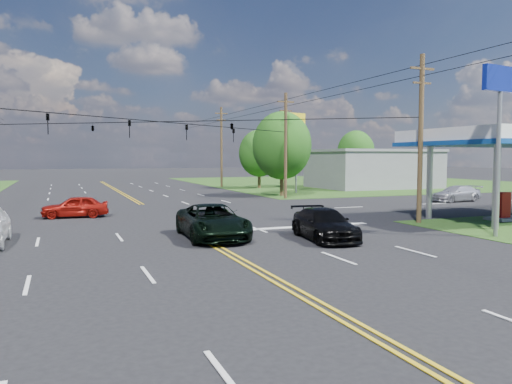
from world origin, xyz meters
name	(u,v)px	position (x,y,z in m)	size (l,w,h in m)	color
ground	(161,216)	(0.00, 12.00, 0.00)	(280.00, 280.00, 0.00)	black
grass_ne	(354,182)	(35.00, 44.00, 0.00)	(46.00, 48.00, 0.03)	#264014
stop_bar	(284,228)	(5.00, 4.00, 0.00)	(10.00, 0.50, 0.02)	silver
retail_ne	(373,170)	(30.00, 32.00, 2.20)	(14.00, 10.00, 4.40)	slate
pole_se	(421,137)	(13.00, 3.00, 4.92)	(1.60, 0.28, 9.50)	#3E301A
pole_ne	(286,144)	(13.00, 21.00, 4.92)	(1.60, 0.28, 9.50)	#3E301A
pole_right_far	(221,146)	(13.00, 40.00, 5.17)	(1.60, 0.28, 10.00)	#3E301A
span_wire_signals	(160,122)	(0.00, 12.00, 6.00)	(26.00, 18.00, 1.13)	black
power_lines	(166,75)	(0.00, 10.00, 8.60)	(26.04, 100.00, 0.64)	black
tree_right_a	(282,146)	(14.00, 24.00, 4.87)	(5.70, 5.70, 8.18)	#3E301A
tree_right_b	(259,153)	(16.50, 36.00, 4.22)	(4.94, 4.94, 7.09)	#3E301A
tree_far_r	(356,152)	(34.00, 42.00, 4.54)	(5.32, 5.32, 7.63)	#3E301A
pickup_dkgreen	(213,221)	(0.50, 2.16, 0.79)	(2.61, 5.66, 1.57)	black
suv_black	(324,224)	(5.16, -0.01, 0.70)	(1.97, 4.84, 1.40)	black
sedan_red	(75,207)	(-5.16, 13.00, 0.68)	(1.61, 4.00, 1.36)	maroon
sedan_far	(456,194)	(25.17, 13.00, 0.67)	(1.89, 4.65, 1.35)	silver
polesign_se	(500,102)	(13.00, -2.38, 6.28)	(2.35, 0.59, 7.96)	#A5A5AA
polesign_ne	(296,130)	(17.00, 26.99, 6.55)	(2.28, 0.84, 8.35)	#A5A5AA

